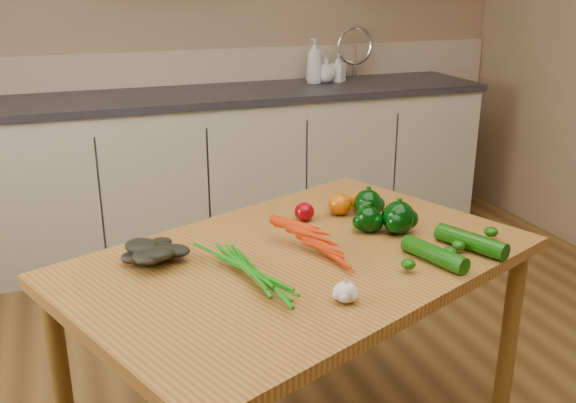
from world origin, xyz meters
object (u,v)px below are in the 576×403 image
(garlic_bulb, at_px, (346,292))
(carrot_bunch, at_px, (295,251))
(pepper_c, at_px, (398,218))
(tomato_c, at_px, (360,201))
(soap_bottle_a, at_px, (314,61))
(table, at_px, (300,279))
(soap_bottle_c, at_px, (325,70))
(zucchini_a, at_px, (471,242))
(pepper_b, at_px, (368,204))
(pepper_a, at_px, (368,219))
(zucchini_b, at_px, (434,254))
(tomato_b, at_px, (340,204))
(soap_bottle_b, at_px, (338,68))
(leafy_greens, at_px, (154,247))
(tomato_a, at_px, (304,212))

(garlic_bulb, bearing_deg, carrot_bunch, 97.75)
(pepper_c, bearing_deg, tomato_c, 95.06)
(soap_bottle_a, bearing_deg, table, 56.99)
(soap_bottle_c, xyz_separation_m, tomato_c, (-0.56, -1.66, -0.22))
(pepper_c, bearing_deg, zucchini_a, -54.47)
(pepper_b, bearing_deg, tomato_c, 85.28)
(pepper_a, bearing_deg, pepper_c, -26.91)
(soap_bottle_a, bearing_deg, zucchini_b, 67.22)
(soap_bottle_c, height_order, carrot_bunch, soap_bottle_c)
(tomato_b, bearing_deg, zucchini_b, -78.25)
(garlic_bulb, xyz_separation_m, pepper_c, (0.35, 0.37, 0.03))
(soap_bottle_b, bearing_deg, zucchini_a, 128.77)
(leafy_greens, xyz_separation_m, garlic_bulb, (0.42, -0.40, -0.02))
(soap_bottle_b, bearing_deg, tomato_b, 118.25)
(soap_bottle_a, height_order, tomato_b, soap_bottle_a)
(pepper_a, height_order, zucchini_b, pepper_a)
(soap_bottle_a, bearing_deg, pepper_b, 63.94)
(pepper_c, distance_m, tomato_c, 0.24)
(tomato_b, bearing_deg, carrot_bunch, -131.97)
(soap_bottle_a, height_order, pepper_b, soap_bottle_a)
(soap_bottle_b, distance_m, pepper_a, 2.00)
(zucchini_b, bearing_deg, soap_bottle_a, 77.21)
(soap_bottle_c, xyz_separation_m, leafy_greens, (-1.32, -1.86, -0.20))
(soap_bottle_a, relative_size, tomato_c, 3.65)
(garlic_bulb, relative_size, pepper_a, 0.74)
(pepper_c, bearing_deg, soap_bottle_c, 74.00)
(soap_bottle_a, xyz_separation_m, pepper_b, (-0.50, -1.73, -0.26))
(table, xyz_separation_m, soap_bottle_a, (0.83, 1.95, 0.39))
(soap_bottle_b, bearing_deg, tomato_a, 114.65)
(leafy_greens, bearing_deg, pepper_b, 9.59)
(soap_bottle_b, distance_m, leafy_greens, 2.35)
(tomato_c, bearing_deg, zucchini_b, -88.99)
(soap_bottle_a, xyz_separation_m, pepper_a, (-0.56, -1.85, -0.26))
(tomato_b, bearing_deg, garlic_bulb, -112.77)
(pepper_a, bearing_deg, zucchini_b, -75.28)
(soap_bottle_c, bearing_deg, tomato_b, -92.35)
(soap_bottle_b, relative_size, tomato_a, 2.40)
(tomato_a, distance_m, zucchini_b, 0.50)
(soap_bottle_b, relative_size, tomato_c, 2.30)
(leafy_greens, height_order, pepper_b, same)
(zucchini_a, xyz_separation_m, zucchini_b, (-0.15, -0.04, -0.00))
(tomato_b, bearing_deg, pepper_a, -83.14)
(soap_bottle_c, distance_m, pepper_a, 1.97)
(soap_bottle_b, xyz_separation_m, soap_bottle_c, (-0.09, -0.01, -0.01))
(table, xyz_separation_m, zucchini_b, (0.35, -0.18, 0.11))
(table, height_order, zucchini_b, zucchini_b)
(table, height_order, soap_bottle_c, soap_bottle_c)
(soap_bottle_a, distance_m, zucchini_a, 2.14)
(tomato_c, height_order, zucchini_a, tomato_c)
(table, distance_m, pepper_a, 0.31)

